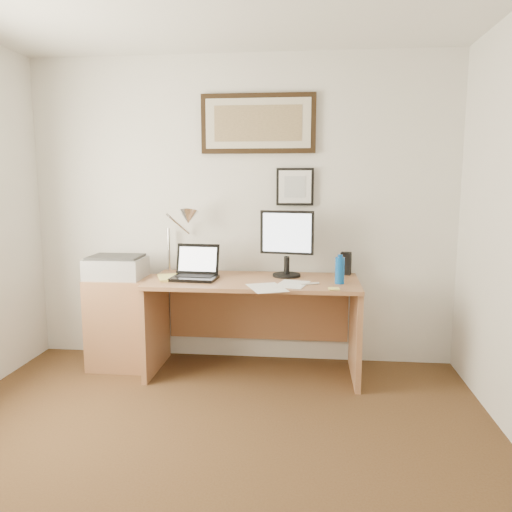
# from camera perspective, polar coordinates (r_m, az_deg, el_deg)

# --- Properties ---
(floor) EXTENTS (4.00, 4.00, 0.00)m
(floor) POSITION_cam_1_polar(r_m,az_deg,el_deg) (2.64, -8.22, -26.19)
(floor) COLOR #4A301A
(floor) RESTS_ON ground
(wall_back) EXTENTS (3.50, 0.02, 2.50)m
(wall_back) POSITION_cam_1_polar(r_m,az_deg,el_deg) (4.14, -1.81, 5.15)
(wall_back) COLOR silver
(wall_back) RESTS_ON ground
(side_cabinet) EXTENTS (0.50, 0.40, 0.73)m
(side_cabinet) POSITION_cam_1_polar(r_m,az_deg,el_deg) (4.21, -14.97, -7.32)
(side_cabinet) COLOR #94603E
(side_cabinet) RESTS_ON floor
(water_bottle) EXTENTS (0.07, 0.07, 0.20)m
(water_bottle) POSITION_cam_1_polar(r_m,az_deg,el_deg) (3.71, 9.55, -1.64)
(water_bottle) COLOR #0C4FA5
(water_bottle) RESTS_ON desk
(bottle_cap) EXTENTS (0.04, 0.04, 0.02)m
(bottle_cap) POSITION_cam_1_polar(r_m,az_deg,el_deg) (3.69, 9.60, 0.01)
(bottle_cap) COLOR #0C4FA5
(bottle_cap) RESTS_ON water_bottle
(speaker) EXTENTS (0.09, 0.09, 0.18)m
(speaker) POSITION_cam_1_polar(r_m,az_deg,el_deg) (4.07, 10.23, -0.85)
(speaker) COLOR black
(speaker) RESTS_ON desk
(paper_sheet_a) EXTENTS (0.33, 0.39, 0.00)m
(paper_sheet_a) POSITION_cam_1_polar(r_m,az_deg,el_deg) (3.53, 1.23, -3.65)
(paper_sheet_a) COLOR white
(paper_sheet_a) RESTS_ON desk
(paper_sheet_b) EXTENTS (0.27, 0.34, 0.00)m
(paper_sheet_b) POSITION_cam_1_polar(r_m,az_deg,el_deg) (3.65, 4.14, -3.23)
(paper_sheet_b) COLOR white
(paper_sheet_b) RESTS_ON desk
(sticky_pad) EXTENTS (0.08, 0.08, 0.01)m
(sticky_pad) POSITION_cam_1_polar(r_m,az_deg,el_deg) (3.51, 8.90, -3.71)
(sticky_pad) COLOR #F2E273
(sticky_pad) RESTS_ON desk
(marker_pen) EXTENTS (0.14, 0.06, 0.02)m
(marker_pen) POSITION_cam_1_polar(r_m,az_deg,el_deg) (3.65, 6.19, -3.17)
(marker_pen) COLOR white
(marker_pen) RESTS_ON desk
(book) EXTENTS (0.26, 0.30, 0.02)m
(book) POSITION_cam_1_polar(r_m,az_deg,el_deg) (3.89, -11.07, -2.51)
(book) COLOR #ECE06F
(book) RESTS_ON desk
(desk) EXTENTS (1.60, 0.70, 0.75)m
(desk) POSITION_cam_1_polar(r_m,az_deg,el_deg) (3.96, -0.15, -5.80)
(desk) COLOR #94603E
(desk) RESTS_ON floor
(laptop) EXTENTS (0.36, 0.32, 0.26)m
(laptop) POSITION_cam_1_polar(r_m,az_deg,el_deg) (3.87, -6.92, -1.74)
(laptop) COLOR black
(laptop) RESTS_ON desk
(lcd_monitor) EXTENTS (0.42, 0.22, 0.52)m
(lcd_monitor) POSITION_cam_1_polar(r_m,az_deg,el_deg) (3.90, 3.55, 1.83)
(lcd_monitor) COLOR black
(lcd_monitor) RESTS_ON desk
(printer) EXTENTS (0.44, 0.34, 0.18)m
(printer) POSITION_cam_1_polar(r_m,az_deg,el_deg) (4.13, -15.68, -1.21)
(printer) COLOR #A8A8AB
(printer) RESTS_ON side_cabinet
(desk_lamp) EXTENTS (0.29, 0.27, 0.53)m
(desk_lamp) POSITION_cam_1_polar(r_m,az_deg,el_deg) (4.03, -7.94, 4.09)
(desk_lamp) COLOR silver
(desk_lamp) RESTS_ON desk
(picture_large) EXTENTS (0.92, 0.04, 0.47)m
(picture_large) POSITION_cam_1_polar(r_m,az_deg,el_deg) (4.11, 0.23, 14.91)
(picture_large) COLOR black
(picture_large) RESTS_ON wall_back
(picture_small) EXTENTS (0.30, 0.03, 0.30)m
(picture_small) POSITION_cam_1_polar(r_m,az_deg,el_deg) (4.07, 4.48, 7.89)
(picture_small) COLOR black
(picture_small) RESTS_ON wall_back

